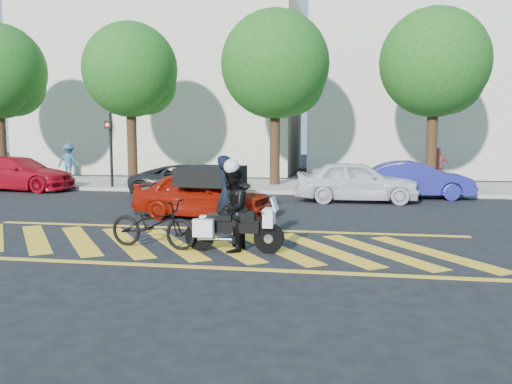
% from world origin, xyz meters
% --- Properties ---
extents(ground, '(90.00, 90.00, 0.00)m').
position_xyz_m(ground, '(0.00, 0.00, 0.00)').
color(ground, black).
rests_on(ground, ground).
extents(sidewalk, '(60.00, 5.00, 0.15)m').
position_xyz_m(sidewalk, '(0.00, 12.00, 0.07)').
color(sidewalk, '#9E998E').
rests_on(sidewalk, ground).
extents(crosswalk, '(12.33, 4.00, 0.01)m').
position_xyz_m(crosswalk, '(-0.04, 0.00, 0.00)').
color(crosswalk, yellow).
rests_on(crosswalk, ground).
extents(building_left, '(16.00, 8.00, 10.00)m').
position_xyz_m(building_left, '(-8.00, 21.00, 5.00)').
color(building_left, beige).
rests_on(building_left, ground).
extents(building_right, '(16.00, 8.00, 11.00)m').
position_xyz_m(building_right, '(9.00, 21.00, 5.50)').
color(building_right, beige).
rests_on(building_right, ground).
extents(tree_far_left, '(4.40, 4.40, 7.41)m').
position_xyz_m(tree_far_left, '(-12.87, 12.06, 5.05)').
color(tree_far_left, black).
rests_on(tree_far_left, ground).
extents(tree_left, '(4.20, 4.20, 7.26)m').
position_xyz_m(tree_left, '(-6.37, 12.06, 4.99)').
color(tree_left, black).
rests_on(tree_left, ground).
extents(tree_center, '(4.60, 4.60, 7.56)m').
position_xyz_m(tree_center, '(0.13, 12.06, 5.10)').
color(tree_center, black).
rests_on(tree_center, ground).
extents(tree_right, '(4.40, 4.40, 7.41)m').
position_xyz_m(tree_right, '(6.63, 12.06, 5.05)').
color(tree_right, black).
rests_on(tree_right, ground).
extents(signal_pole, '(0.28, 0.43, 3.20)m').
position_xyz_m(signal_pole, '(-6.50, 9.74, 1.92)').
color(signal_pole, black).
rests_on(signal_pole, ground).
extents(officer_bike, '(0.70, 0.81, 1.88)m').
position_xyz_m(officer_bike, '(0.25, 1.47, 0.94)').
color(officer_bike, black).
rests_on(officer_bike, ground).
extents(bicycle, '(2.06, 1.00, 1.04)m').
position_xyz_m(bicycle, '(-0.88, -0.49, 0.52)').
color(bicycle, black).
rests_on(bicycle, ground).
extents(police_motorcycle, '(2.07, 0.66, 0.91)m').
position_xyz_m(police_motorcycle, '(0.84, -0.53, 0.50)').
color(police_motorcycle, black).
rests_on(police_motorcycle, ground).
extents(officer_moto, '(0.69, 0.87, 1.76)m').
position_xyz_m(officer_moto, '(0.82, -0.53, 0.88)').
color(officer_moto, black).
rests_on(officer_moto, ground).
extents(red_convertible, '(4.08, 2.07, 1.33)m').
position_xyz_m(red_convertible, '(-0.90, 3.50, 0.67)').
color(red_convertible, '#901306').
rests_on(red_convertible, ground).
extents(parked_left, '(4.95, 2.32, 1.40)m').
position_xyz_m(parked_left, '(-10.34, 9.20, 0.70)').
color(parked_left, '#A90A19').
rests_on(parked_left, ground).
extents(parked_mid_left, '(4.63, 2.58, 1.22)m').
position_xyz_m(parked_mid_left, '(-2.51, 7.80, 0.61)').
color(parked_mid_left, black).
rests_on(parked_mid_left, ground).
extents(parked_mid_right, '(4.29, 1.86, 1.44)m').
position_xyz_m(parked_mid_right, '(3.46, 7.80, 0.72)').
color(parked_mid_right, silver).
rests_on(parked_mid_right, ground).
extents(parked_right, '(4.14, 1.58, 1.35)m').
position_xyz_m(parked_right, '(5.56, 9.20, 0.67)').
color(parked_right, navy).
rests_on(parked_right, ground).
extents(pedestrian_left, '(1.15, 0.72, 1.70)m').
position_xyz_m(pedestrian_left, '(-10.19, 13.03, 1.00)').
color(pedestrian_left, '#2C5B7A').
rests_on(pedestrian_left, sidewalk).
extents(pedestrian_right, '(0.98, 0.65, 1.56)m').
position_xyz_m(pedestrian_right, '(7.07, 13.65, 0.93)').
color(pedestrian_right, '#934843').
rests_on(pedestrian_right, sidewalk).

